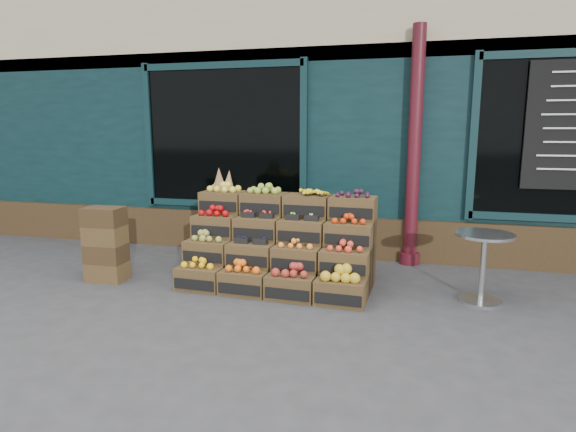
# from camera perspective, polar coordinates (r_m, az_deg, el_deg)

# --- Properties ---
(ground) EXTENTS (60.00, 60.00, 0.00)m
(ground) POSITION_cam_1_polar(r_m,az_deg,el_deg) (5.20, 0.15, -10.73)
(ground) COLOR #363639
(ground) RESTS_ON ground
(shop_facade) EXTENTS (12.00, 6.24, 4.80)m
(shop_facade) POSITION_cam_1_polar(r_m,az_deg,el_deg) (9.89, 7.94, 13.33)
(shop_facade) COLOR black
(shop_facade) RESTS_ON ground
(crate_display) EXTENTS (2.25, 1.15, 1.38)m
(crate_display) POSITION_cam_1_polar(r_m,az_deg,el_deg) (5.82, -1.02, -4.00)
(crate_display) COLOR #49351C
(crate_display) RESTS_ON ground
(spare_crates) EXTENTS (0.47, 0.34, 0.92)m
(spare_crates) POSITION_cam_1_polar(r_m,az_deg,el_deg) (6.35, -20.80, -3.14)
(spare_crates) COLOR #49351C
(spare_crates) RESTS_ON ground
(bistro_table) EXTENTS (0.61, 0.61, 0.77)m
(bistro_table) POSITION_cam_1_polar(r_m,az_deg,el_deg) (5.59, 22.13, -4.82)
(bistro_table) COLOR #B8BCBF
(bistro_table) RESTS_ON ground
(shopkeeper) EXTENTS (0.68, 0.48, 1.80)m
(shopkeeper) POSITION_cam_1_polar(r_m,az_deg,el_deg) (8.12, -7.97, 3.40)
(shopkeeper) COLOR #19571C
(shopkeeper) RESTS_ON ground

